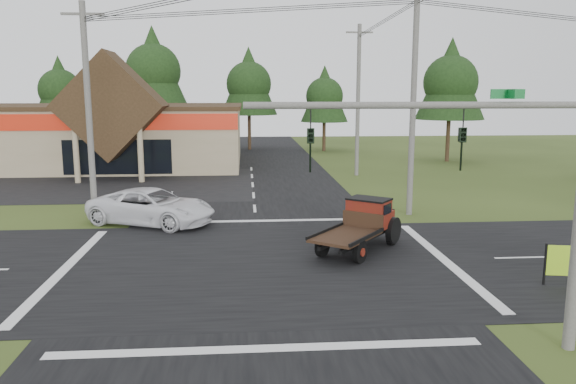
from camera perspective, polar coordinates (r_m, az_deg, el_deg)
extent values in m
plane|color=#334418|center=(20.98, -2.92, -7.34)|extent=(120.00, 120.00, 0.00)
cube|color=black|center=(20.97, -2.92, -7.32)|extent=(12.00, 120.00, 0.02)
cube|color=black|center=(20.97, -2.92, -7.31)|extent=(120.00, 12.00, 0.02)
cube|color=black|center=(41.76, -23.22, 0.66)|extent=(28.00, 14.00, 0.02)
cube|color=#9A8B68|center=(52.50, -21.65, 5.28)|extent=(30.00, 15.00, 5.00)
cube|color=#322314|center=(52.38, -21.84, 8.06)|extent=(30.40, 15.40, 0.30)
cube|color=#B4210D|center=(45.26, -24.59, 6.45)|extent=(30.00, 0.12, 1.20)
cube|color=#322314|center=(42.60, -17.48, 8.34)|extent=(7.78, 4.00, 7.78)
cylinder|color=#9A8B68|center=(41.72, -20.71, 3.57)|extent=(0.40, 0.40, 4.00)
cylinder|color=#9A8B68|center=(40.70, -14.75, 3.75)|extent=(0.40, 0.40, 4.00)
cube|color=black|center=(43.81, -16.93, 3.41)|extent=(8.00, 0.08, 2.60)
cylinder|color=#595651|center=(13.12, 13.36, 8.57)|extent=(8.00, 0.16, 0.16)
imported|color=black|center=(13.51, 17.24, 4.18)|extent=(0.16, 0.20, 1.00)
imported|color=black|center=(12.65, 2.29, 4.25)|extent=(0.16, 0.20, 1.00)
cube|color=#0C6626|center=(13.85, 21.42, 9.26)|extent=(0.80, 0.04, 0.22)
cylinder|color=#595651|center=(29.02, -19.58, 7.49)|extent=(0.30, 0.30, 10.50)
cube|color=#595651|center=(29.22, -20.15, 16.63)|extent=(2.00, 0.12, 0.12)
cylinder|color=#595651|center=(29.26, 12.61, 8.83)|extent=(0.30, 0.30, 11.50)
cylinder|color=#595651|center=(42.85, 7.13, 9.13)|extent=(0.30, 0.30, 11.20)
cube|color=#595651|center=(43.06, 7.28, 15.80)|extent=(2.00, 0.12, 0.12)
cylinder|color=#332316|center=(65.17, -21.89, 5.41)|extent=(0.36, 0.36, 3.50)
cone|color=black|center=(65.01, -22.19, 9.85)|extent=(5.60, 5.60, 6.60)
sphere|color=black|center=(65.01, -22.17, 9.58)|extent=(4.40, 4.40, 4.40)
cylinder|color=#332316|center=(61.88, -13.29, 6.14)|extent=(0.36, 0.36, 4.55)
cone|color=black|center=(61.80, -13.54, 12.22)|extent=(7.28, 7.28, 8.58)
sphere|color=black|center=(61.78, -13.53, 11.86)|extent=(5.72, 5.72, 5.72)
cylinder|color=#332316|center=(62.16, -3.94, 6.08)|extent=(0.36, 0.36, 3.85)
cone|color=black|center=(62.02, -4.00, 11.21)|extent=(6.16, 6.16, 7.26)
sphere|color=black|center=(62.01, -4.00, 10.90)|extent=(4.84, 4.84, 4.84)
cylinder|color=#332316|center=(60.78, 3.68, 5.66)|extent=(0.36, 0.36, 3.15)
cone|color=black|center=(60.60, 3.73, 9.95)|extent=(5.04, 5.04, 5.94)
sphere|color=black|center=(60.60, 3.73, 9.70)|extent=(3.96, 3.96, 3.96)
cylinder|color=#332316|center=(53.48, 15.92, 5.06)|extent=(0.36, 0.36, 3.85)
cone|color=black|center=(53.31, 16.21, 11.02)|extent=(6.16, 6.16, 7.26)
sphere|color=black|center=(53.31, 16.20, 10.66)|extent=(4.84, 4.84, 4.84)
imported|color=white|center=(27.78, -13.66, -1.45)|extent=(6.75, 5.06, 1.70)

